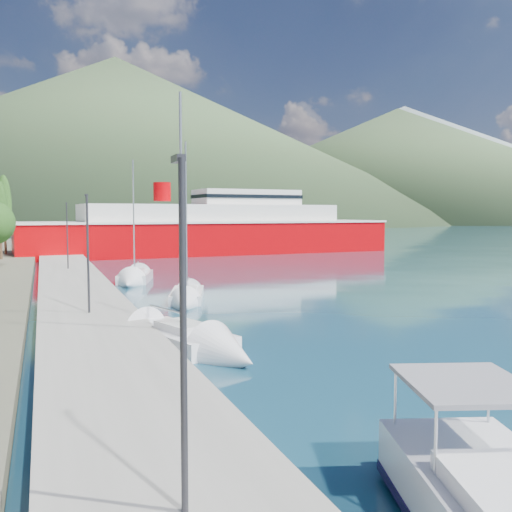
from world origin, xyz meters
name	(u,v)px	position (x,y,z in m)	size (l,w,h in m)	color
ground	(94,239)	(0.00, 120.00, 0.00)	(1400.00, 1400.00, 0.00)	navy
quay	(76,291)	(-9.00, 26.00, 0.40)	(5.00, 88.00, 0.80)	gray
hills_far	(182,149)	(138.59, 618.73, 77.39)	(1480.00, 900.00, 180.00)	slate
hills_near	(207,151)	(98.04, 372.50, 49.18)	(1010.00, 520.00, 115.00)	#3A5130
lamp_posts	(86,247)	(-9.00, 15.66, 4.08)	(0.15, 46.04, 6.06)	#2D2D33
sailboat_near	(203,347)	(-4.98, 7.00, 0.32)	(5.06, 8.72, 12.02)	silver
sailboat_mid	(185,300)	(-2.58, 20.09, 0.28)	(4.30, 8.19, 11.41)	silver
sailboat_far	(132,280)	(-4.23, 32.02, 0.32)	(4.53, 8.10, 11.35)	silver
ferry	(214,231)	(12.26, 64.10, 3.25)	(54.49, 15.38, 10.68)	#AD0005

